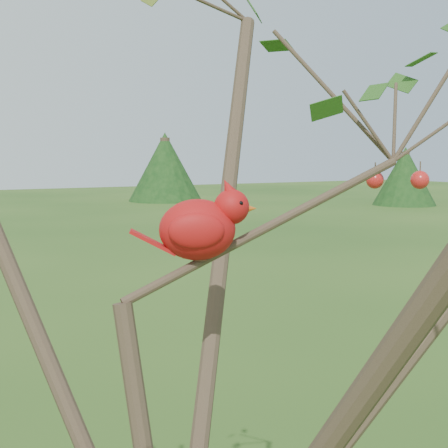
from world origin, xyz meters
The scene contains 2 objects.
crabapple_tree centered at (0.03, -0.02, 2.12)m, with size 2.35×2.05×2.95m.
cardinal centered at (0.10, 0.08, 2.08)m, with size 0.23×0.16×0.17m.
Camera 1 is at (-0.43, -0.94, 2.22)m, focal length 50.00 mm.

